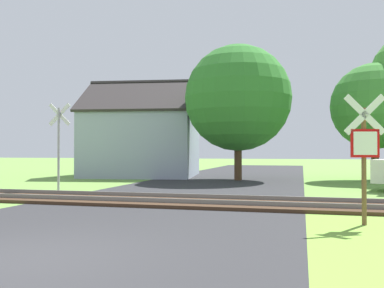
# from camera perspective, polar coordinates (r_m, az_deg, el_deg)

# --- Properties ---
(ground_plane) EXTENTS (160.00, 160.00, 0.00)m
(ground_plane) POSITION_cam_1_polar(r_m,az_deg,el_deg) (6.83, -22.11, -14.20)
(ground_plane) COLOR #6B9942
(road_asphalt) EXTENTS (8.05, 80.00, 0.01)m
(road_asphalt) POSITION_cam_1_polar(r_m,az_deg,el_deg) (8.48, -13.86, -11.59)
(road_asphalt) COLOR #2D2D30
(road_asphalt) RESTS_ON ground
(rail_track) EXTENTS (60.00, 2.60, 0.22)m
(rail_track) POSITION_cam_1_polar(r_m,az_deg,el_deg) (13.07, -3.25, -7.60)
(rail_track) COLOR #422D1E
(rail_track) RESTS_ON ground
(stop_sign_near) EXTENTS (0.86, 0.23, 2.78)m
(stop_sign_near) POSITION_cam_1_polar(r_m,az_deg,el_deg) (9.76, 22.00, -0.72)
(stop_sign_near) COLOR brown
(stop_sign_near) RESTS_ON ground
(crossing_sign_far) EXTENTS (0.88, 0.16, 3.41)m
(crossing_sign_far) POSITION_cam_1_polar(r_m,az_deg,el_deg) (17.04, -17.33, 0.42)
(crossing_sign_far) COLOR #9E9EA5
(crossing_sign_far) RESTS_ON ground
(house) EXTENTS (7.63, 7.65, 6.02)m
(house) POSITION_cam_1_polar(r_m,az_deg,el_deg) (27.03, -6.53, 0.23)
(house) COLOR #99A3B7
(house) RESTS_ON ground
(tree_center) EXTENTS (5.72, 5.72, 7.29)m
(tree_center) POSITION_cam_1_polar(r_m,az_deg,el_deg) (23.27, 6.14, 6.10)
(tree_center) COLOR #513823
(tree_center) RESTS_ON ground
(tree_right) EXTENTS (4.54, 4.54, 6.21)m
(tree_right) POSITION_cam_1_polar(r_m,az_deg,el_deg) (24.58, 23.18, 4.64)
(tree_right) COLOR #513823
(tree_right) RESTS_ON ground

